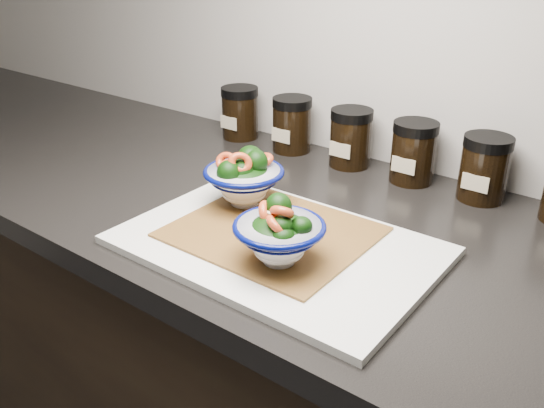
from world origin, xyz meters
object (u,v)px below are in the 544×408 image
Objects in this scene: spice_jar_b at (292,124)px; bowl_left at (244,179)px; spice_jar_e at (484,168)px; spice_jar_a at (240,113)px; spice_jar_d at (413,152)px; spice_jar_c at (351,138)px; bowl_right at (279,236)px; cutting_board at (277,245)px.

bowl_left is at bearing -69.11° from spice_jar_b.
spice_jar_e is at bearing 44.60° from bowl_left.
spice_jar_d is at bearing 0.00° from spice_jar_a.
spice_jar_b is 1.00× the size of spice_jar_d.
bowl_left is 1.16× the size of spice_jar_a.
spice_jar_a is at bearing 180.00° from spice_jar_e.
spice_jar_a is at bearing 180.00° from spice_jar_b.
spice_jar_a is at bearing 180.00° from spice_jar_c.
spice_jar_c is at bearing 107.37° from bowl_right.
bowl_left is at bearing 150.61° from cutting_board.
spice_jar_c is at bearing 180.00° from spice_jar_d.
spice_jar_b is 0.40m from spice_jar_e.
bowl_right reaches higher than cutting_board.
spice_jar_b and spice_jar_d have the same top height.
spice_jar_b is (-0.27, 0.40, 0.00)m from bowl_right.
spice_jar_b is (-0.23, 0.35, 0.05)m from cutting_board.
spice_jar_b reaches higher than cutting_board.
bowl_right is 1.11× the size of spice_jar_b.
bowl_left is 1.16× the size of spice_jar_e.
spice_jar_e is (0.14, 0.40, 0.00)m from bowl_right.
cutting_board is at bearing -43.86° from spice_jar_a.
spice_jar_a and spice_jar_c have the same top height.
spice_jar_c and spice_jar_e have the same top height.
bowl_left is 1.16× the size of spice_jar_c.
bowl_right is at bearing -44.51° from spice_jar_a.
spice_jar_d is (0.01, 0.40, 0.00)m from bowl_right.
cutting_board is 0.36m from spice_jar_d.
spice_jar_e is at bearing 0.00° from spice_jar_d.
bowl_left is 0.31m from spice_jar_b.
bowl_right reaches higher than spice_jar_a.
spice_jar_b is at bearing 0.00° from spice_jar_a.
spice_jar_b and spice_jar_e have the same top height.
spice_jar_b is 0.27m from spice_jar_d.
cutting_board is 3.59× the size of bowl_right.
bowl_left is 1.16× the size of spice_jar_d.
spice_jar_c is 0.26m from spice_jar_e.
cutting_board is 0.42m from spice_jar_b.
spice_jar_a is at bearing 136.14° from cutting_board.
spice_jar_c is at bearing 0.00° from spice_jar_b.
spice_jar_a and spice_jar_d have the same top height.
spice_jar_b and spice_jar_c have the same top height.
bowl_left reaches higher than bowl_right.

